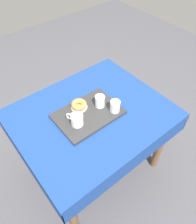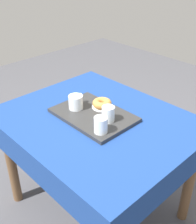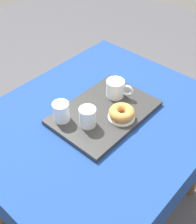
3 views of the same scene
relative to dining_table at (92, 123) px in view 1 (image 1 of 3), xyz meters
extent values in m
plane|color=#47474C|center=(0.00, 0.00, -0.63)|extent=(6.00, 6.00, 0.00)
cube|color=navy|center=(0.00, 0.00, 0.10)|extent=(1.10, 0.91, 0.03)
cube|color=navy|center=(0.00, -0.45, 0.01)|extent=(1.10, 0.01, 0.14)
cube|color=navy|center=(0.00, 0.45, 0.01)|extent=(1.10, 0.01, 0.14)
cube|color=navy|center=(-0.55, 0.00, 0.01)|extent=(0.01, 0.91, 0.14)
cube|color=navy|center=(0.55, 0.00, 0.01)|extent=(0.01, 0.91, 0.14)
cylinder|color=brown|center=(-0.46, -0.37, -0.27)|extent=(0.06, 0.06, 0.71)
cylinder|color=brown|center=(0.46, -0.37, -0.27)|extent=(0.06, 0.06, 0.71)
cylinder|color=brown|center=(-0.46, 0.37, -0.27)|extent=(0.06, 0.06, 0.71)
cylinder|color=brown|center=(0.46, 0.37, -0.27)|extent=(0.06, 0.06, 0.71)
cube|color=#2D2D2D|center=(-0.03, 0.00, 0.12)|extent=(0.46, 0.32, 0.02)
cylinder|color=white|center=(-0.15, -0.03, 0.18)|extent=(0.09, 0.09, 0.08)
cylinder|color=#5B230A|center=(-0.15, -0.03, 0.17)|extent=(0.07, 0.07, 0.06)
torus|color=white|center=(-0.17, 0.02, 0.18)|extent=(0.03, 0.06, 0.06)
cylinder|color=white|center=(0.08, 0.01, 0.18)|extent=(0.07, 0.07, 0.09)
cylinder|color=silver|center=(0.08, 0.01, 0.16)|extent=(0.06, 0.06, 0.05)
cylinder|color=white|center=(0.14, -0.10, 0.18)|extent=(0.07, 0.07, 0.09)
cylinder|color=silver|center=(0.14, -0.10, 0.16)|extent=(0.06, 0.06, 0.05)
cylinder|color=white|center=(-0.05, 0.09, 0.14)|extent=(0.12, 0.12, 0.01)
torus|color=#BC7F3D|center=(-0.05, 0.09, 0.16)|extent=(0.11, 0.11, 0.04)
camera|label=1|loc=(-0.64, -0.87, 1.29)|focal=35.11mm
camera|label=2|loc=(1.02, -0.96, 0.98)|focal=45.62mm
camera|label=3|loc=(0.72, 0.63, 1.01)|focal=46.83mm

